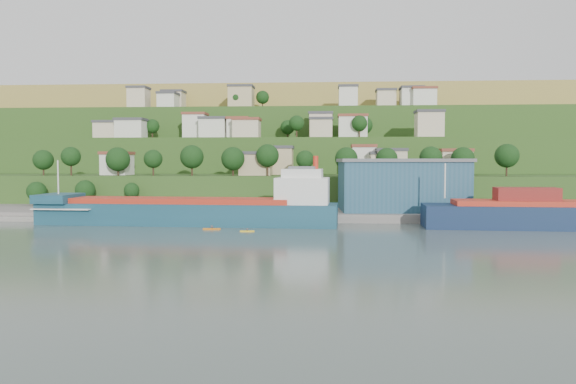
# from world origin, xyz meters

# --- Properties ---
(ground) EXTENTS (500.00, 500.00, 0.00)m
(ground) POSITION_xyz_m (0.00, 0.00, 0.00)
(ground) COLOR #44534E
(ground) RESTS_ON ground
(quay) EXTENTS (220.00, 26.00, 4.00)m
(quay) POSITION_xyz_m (20.00, 28.00, 0.00)
(quay) COLOR slate
(quay) RESTS_ON ground
(pebble_beach) EXTENTS (40.00, 18.00, 2.40)m
(pebble_beach) POSITION_xyz_m (-55.00, 22.00, 0.00)
(pebble_beach) COLOR slate
(pebble_beach) RESTS_ON ground
(hillside) EXTENTS (360.00, 210.27, 96.00)m
(hillside) POSITION_xyz_m (0.01, 168.69, 0.09)
(hillside) COLOR #284719
(hillside) RESTS_ON ground
(cargo_ship_near) EXTENTS (67.77, 13.71, 17.31)m
(cargo_ship_near) POSITION_xyz_m (-10.75, 10.41, 2.76)
(cargo_ship_near) COLOR #143B4B
(cargo_ship_near) RESTS_ON ground
(warehouse) EXTENTS (32.08, 20.82, 12.80)m
(warehouse) POSITION_xyz_m (36.88, 27.06, 8.43)
(warehouse) COLOR navy
(warehouse) RESTS_ON quay
(caravan) EXTENTS (5.98, 2.82, 2.72)m
(caravan) POSITION_xyz_m (-50.46, 21.50, 2.56)
(caravan) COLOR silver
(caravan) RESTS_ON pebble_beach
(dinghy) EXTENTS (4.03, 1.58, 0.80)m
(dinghy) POSITION_xyz_m (-42.41, 18.01, 1.60)
(dinghy) COLOR silver
(dinghy) RESTS_ON pebble_beach
(kayak_orange) EXTENTS (3.71, 0.93, 0.92)m
(kayak_orange) POSITION_xyz_m (-5.54, 1.39, 0.27)
(kayak_orange) COLOR orange
(kayak_orange) RESTS_ON ground
(kayak_yellow) EXTENTS (2.92, 0.64, 0.73)m
(kayak_yellow) POSITION_xyz_m (2.30, -1.54, 0.21)
(kayak_yellow) COLOR yellow
(kayak_yellow) RESTS_ON ground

